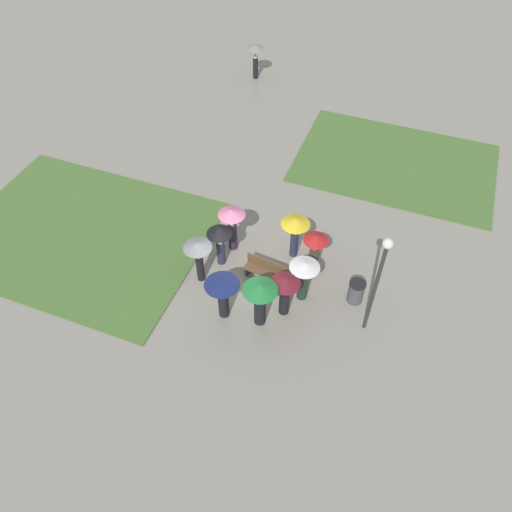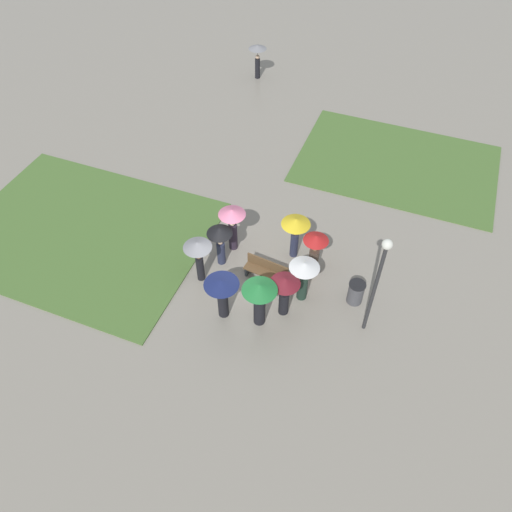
{
  "view_description": "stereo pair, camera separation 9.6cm",
  "coord_description": "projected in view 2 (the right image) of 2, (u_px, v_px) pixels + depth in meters",
  "views": [
    {
      "loc": [
        4.66,
        -10.7,
        14.32
      ],
      "look_at": [
        0.37,
        0.54,
        0.9
      ],
      "focal_mm": 35.0,
      "sensor_mm": 36.0,
      "label": 1
    },
    {
      "loc": [
        4.75,
        -10.66,
        14.32
      ],
      "look_at": [
        0.37,
        0.54,
        0.9
      ],
      "focal_mm": 35.0,
      "sensor_mm": 36.0,
      "label": 2
    }
  ],
  "objects": [
    {
      "name": "crowd_person_maroon",
      "position": [
        285.0,
        288.0,
        16.51
      ],
      "size": [
        1.03,
        1.03,
        1.82
      ],
      "rotation": [
        0.0,
        0.0,
        3.52
      ],
      "color": "black",
      "rests_on": "ground_plane"
    },
    {
      "name": "crowd_person_red",
      "position": [
        315.0,
        248.0,
        17.87
      ],
      "size": [
        0.92,
        0.92,
        1.83
      ],
      "rotation": [
        0.0,
        0.0,
        2.84
      ],
      "color": "#47382D",
      "rests_on": "ground_plane"
    },
    {
      "name": "ground_plane",
      "position": [
        241.0,
        280.0,
        18.45
      ],
      "size": [
        90.0,
        90.0,
        0.0
      ],
      "primitive_type": "plane",
      "color": "gray"
    },
    {
      "name": "crowd_person_black",
      "position": [
        220.0,
        237.0,
        18.03
      ],
      "size": [
        0.95,
        0.95,
        1.82
      ],
      "rotation": [
        0.0,
        0.0,
        2.56
      ],
      "color": "#282D47",
      "rests_on": "ground_plane"
    },
    {
      "name": "lone_walker_far_path",
      "position": [
        258.0,
        54.0,
        27.29
      ],
      "size": [
        0.99,
        0.99,
        1.88
      ],
      "rotation": [
        0.0,
        0.0,
        5.09
      ],
      "color": "black",
      "rests_on": "ground_plane"
    },
    {
      "name": "crowd_person_grey",
      "position": [
        198.0,
        251.0,
        17.4
      ],
      "size": [
        1.02,
        1.02,
        1.93
      ],
      "rotation": [
        0.0,
        0.0,
        5.87
      ],
      "color": "black",
      "rests_on": "ground_plane"
    },
    {
      "name": "lamp_post",
      "position": [
        378.0,
        276.0,
        14.97
      ],
      "size": [
        0.32,
        0.32,
        4.31
      ],
      "color": "#2D2D30",
      "rests_on": "ground_plane"
    },
    {
      "name": "crowd_person_navy",
      "position": [
        222.0,
        290.0,
        16.44
      ],
      "size": [
        1.18,
        1.18,
        1.83
      ],
      "rotation": [
        0.0,
        0.0,
        3.88
      ],
      "color": "black",
      "rests_on": "ground_plane"
    },
    {
      "name": "lawn_patch_near",
      "position": [
        84.0,
        233.0,
        20.02
      ],
      "size": [
        9.7,
        7.44,
        0.06
      ],
      "color": "#4C7033",
      "rests_on": "ground_plane"
    },
    {
      "name": "crowd_person_pink",
      "position": [
        232.0,
        221.0,
        18.49
      ],
      "size": [
        1.02,
        1.02,
        1.99
      ],
      "rotation": [
        0.0,
        0.0,
        1.96
      ],
      "color": "#2D2333",
      "rests_on": "ground_plane"
    },
    {
      "name": "lawn_patch_far",
      "position": [
        397.0,
        164.0,
        23.02
      ],
      "size": [
        8.87,
        6.1,
        0.06
      ],
      "color": "#4C7033",
      "rests_on": "ground_plane"
    },
    {
      "name": "crowd_person_white",
      "position": [
        304.0,
        274.0,
        16.96
      ],
      "size": [
        1.05,
        1.05,
        1.83
      ],
      "rotation": [
        0.0,
        0.0,
        3.74
      ],
      "color": "#1E3328",
      "rests_on": "ground_plane"
    },
    {
      "name": "crowd_person_yellow",
      "position": [
        296.0,
        228.0,
        18.19
      ],
      "size": [
        1.08,
        1.08,
        1.9
      ],
      "rotation": [
        0.0,
        0.0,
        0.49
      ],
      "color": "#282D47",
      "rests_on": "ground_plane"
    },
    {
      "name": "park_bench",
      "position": [
        266.0,
        270.0,
        18.13
      ],
      "size": [
        1.67,
        0.6,
        0.9
      ],
      "rotation": [
        0.0,
        0.0,
        -0.11
      ],
      "color": "brown",
      "rests_on": "ground_plane"
    },
    {
      "name": "trash_bin",
      "position": [
        356.0,
        292.0,
        17.46
      ],
      "size": [
        0.6,
        0.6,
        0.92
      ],
      "color": "#4C4C51",
      "rests_on": "ground_plane"
    },
    {
      "name": "crowd_person_green",
      "position": [
        260.0,
        295.0,
        16.14
      ],
      "size": [
        1.17,
        1.17,
        2.01
      ],
      "rotation": [
        0.0,
        0.0,
        2.23
      ],
      "color": "black",
      "rests_on": "ground_plane"
    }
  ]
}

